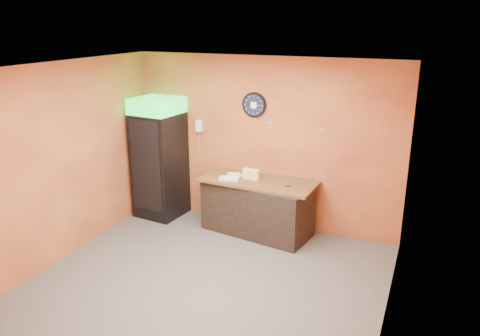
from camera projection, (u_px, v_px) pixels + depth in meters
The scene contains 15 objects.
floor at pixel (210, 279), 6.28m from camera, with size 4.50×4.50×0.00m, color #47474C.
back_wall at pixel (264, 143), 7.61m from camera, with size 4.50×0.02×2.80m, color #BE7635.
left_wall at pixel (68, 160), 6.70m from camera, with size 0.02×4.00×2.80m, color #BE7635.
right_wall at pixel (395, 208), 5.02m from camera, with size 0.02×4.00×2.80m, color #BE7635.
ceiling at pixel (206, 67), 5.43m from camera, with size 4.50×4.00×0.02m, color white.
beverage_cooler at pixel (158, 160), 8.04m from camera, with size 0.80×0.81×2.08m.
prep_counter at pixel (257, 207), 7.56m from camera, with size 1.71×0.76×0.85m, color black.
wall_clock at pixel (254, 105), 7.45m from camera, with size 0.40×0.06×0.40m.
wall_phone at pixel (199, 126), 7.93m from camera, with size 0.11×0.10×0.20m.
butcher_paper at pixel (258, 181), 7.42m from camera, with size 1.84×0.79×0.04m, color brown.
sub_roll_stack at pixel (251, 174), 7.43m from camera, with size 0.27×0.11×0.17m.
wrapped_sandwich_left at pixel (230, 177), 7.50m from camera, with size 0.25×0.10×0.04m, color white.
wrapped_sandwich_mid at pixel (229, 179), 7.41m from camera, with size 0.31×0.12×0.04m, color white.
wrapped_sandwich_right at pixel (235, 174), 7.62m from camera, with size 0.25×0.10×0.04m, color white.
kitchen_tool at pixel (240, 174), 7.61m from camera, with size 0.06×0.06×0.06m, color silver.
Camera 1 is at (2.54, -4.93, 3.35)m, focal length 35.00 mm.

